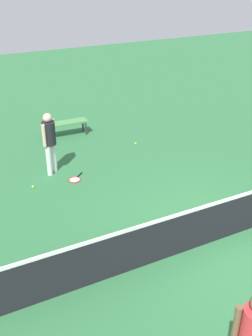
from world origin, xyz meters
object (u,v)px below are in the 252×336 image
tennis_ball_near_player (136,143)px  tennis_ball_by_net (33,187)px  courtside_bench (64,124)px  tennis_racket_near_player (75,179)px  player_near_side (49,139)px

tennis_ball_near_player → tennis_ball_by_net: same height
courtside_bench → tennis_racket_near_player: bearing=75.9°
tennis_racket_near_player → courtside_bench: 2.99m
player_near_side → tennis_ball_by_net: (0.68, 0.55, -0.98)m
player_near_side → tennis_racket_near_player: bearing=122.9°
tennis_racket_near_player → tennis_ball_by_net: size_ratio=8.31×
player_near_side → courtside_bench: size_ratio=1.12×
player_near_side → tennis_ball_near_player: size_ratio=25.76×
player_near_side → tennis_racket_near_player: (-0.41, 0.63, -1.00)m
tennis_racket_near_player → courtside_bench: courtside_bench is taller
tennis_ball_near_player → tennis_ball_by_net: size_ratio=1.00×
player_near_side → tennis_ball_near_player: player_near_side is taller
tennis_racket_near_player → tennis_ball_by_net: tennis_ball_by_net is taller
player_near_side → tennis_ball_near_player: 3.11m
tennis_racket_near_player → tennis_ball_by_net: (1.09, -0.08, 0.02)m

